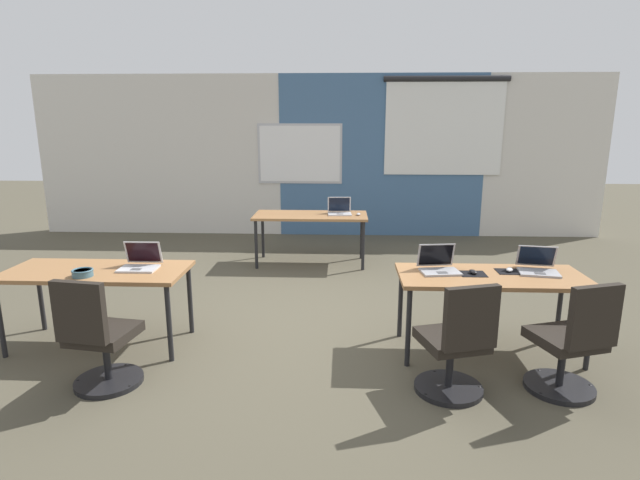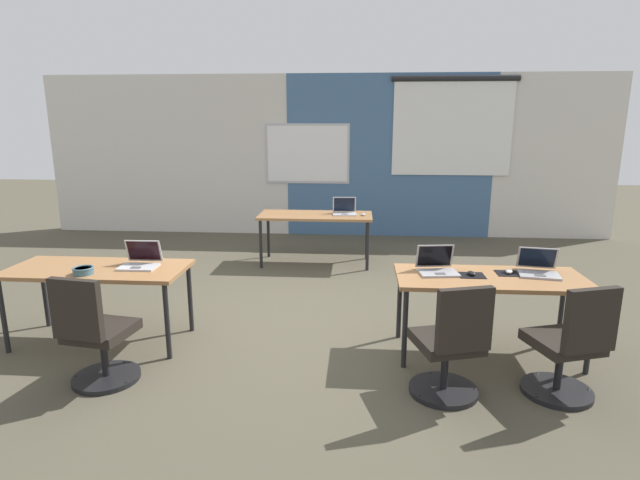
# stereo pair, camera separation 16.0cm
# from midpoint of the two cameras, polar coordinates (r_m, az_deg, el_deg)

# --- Properties ---
(ground_plane) EXTENTS (24.00, 24.00, 0.00)m
(ground_plane) POSITION_cam_midpoint_polar(r_m,az_deg,el_deg) (5.27, -1.70, -9.21)
(ground_plane) COLOR #4C4738
(back_wall_assembly) EXTENTS (10.00, 0.27, 2.80)m
(back_wall_assembly) POSITION_cam_midpoint_polar(r_m,az_deg,el_deg) (9.06, 1.42, 9.49)
(back_wall_assembly) COLOR silver
(back_wall_assembly) RESTS_ON ground
(desk_near_left) EXTENTS (1.60, 0.70, 0.72)m
(desk_near_left) POSITION_cam_midpoint_polar(r_m,az_deg,el_deg) (5.00, -22.95, -3.53)
(desk_near_left) COLOR olive
(desk_near_left) RESTS_ON ground
(desk_near_right) EXTENTS (1.60, 0.70, 0.72)m
(desk_near_right) POSITION_cam_midpoint_polar(r_m,az_deg,el_deg) (4.61, 19.62, -4.61)
(desk_near_right) COLOR olive
(desk_near_right) RESTS_ON ground
(desk_far_center) EXTENTS (1.60, 0.70, 0.72)m
(desk_far_center) POSITION_cam_midpoint_polar(r_m,az_deg,el_deg) (7.19, 0.13, 2.44)
(desk_far_center) COLOR olive
(desk_far_center) RESTS_ON ground
(laptop_near_right_end) EXTENTS (0.38, 0.37, 0.22)m
(laptop_near_right_end) POSITION_cam_midpoint_polar(r_m,az_deg,el_deg) (4.81, 24.31, -2.98)
(laptop_near_right_end) COLOR #9E9EA3
(laptop_near_right_end) RESTS_ON desk_near_right
(mousepad_near_right_end) EXTENTS (0.22, 0.19, 0.00)m
(mousepad_near_right_end) POSITION_cam_midpoint_polar(r_m,az_deg,el_deg) (4.73, 21.48, -3.53)
(mousepad_near_right_end) COLOR black
(mousepad_near_right_end) RESTS_ON desk_near_right
(mouse_near_right_end) EXTENTS (0.09, 0.11, 0.03)m
(mouse_near_right_end) POSITION_cam_midpoint_polar(r_m,az_deg,el_deg) (4.73, 21.49, -3.31)
(mouse_near_right_end) COLOR silver
(mouse_near_right_end) RESTS_ON mousepad_near_right_end
(chair_near_right_end) EXTENTS (0.55, 0.60, 0.92)m
(chair_near_right_end) POSITION_cam_midpoint_polar(r_m,az_deg,el_deg) (4.22, 27.21, -11.14)
(chair_near_right_end) COLOR black
(chair_near_right_end) RESTS_ON ground
(laptop_far_right) EXTENTS (0.35, 0.29, 0.24)m
(laptop_far_right) POSITION_cam_midpoint_polar(r_m,az_deg,el_deg) (7.19, 3.42, 3.32)
(laptop_far_right) COLOR #B7B7BC
(laptop_far_right) RESTS_ON desk_far_center
(mouse_far_right) EXTENTS (0.07, 0.11, 0.03)m
(mouse_far_right) POSITION_cam_midpoint_polar(r_m,az_deg,el_deg) (7.11, 5.56, 2.89)
(mouse_far_right) COLOR #B2B2B7
(mouse_far_right) RESTS_ON desk_far_center
(laptop_near_right_inner) EXTENTS (0.37, 0.33, 0.23)m
(laptop_near_right_inner) POSITION_cam_midpoint_polar(r_m,az_deg,el_deg) (4.57, 14.07, -2.97)
(laptop_near_right_inner) COLOR #9E9EA3
(laptop_near_right_inner) RESTS_ON desk_near_right
(mousepad_near_right_inner) EXTENTS (0.22, 0.19, 0.00)m
(mousepad_near_right_inner) POSITION_cam_midpoint_polar(r_m,az_deg,el_deg) (4.57, 17.70, -3.83)
(mousepad_near_right_inner) COLOR black
(mousepad_near_right_inner) RESTS_ON desk_near_right
(mouse_near_right_inner) EXTENTS (0.08, 0.11, 0.03)m
(mouse_near_right_inner) POSITION_cam_midpoint_polar(r_m,az_deg,el_deg) (4.56, 17.72, -3.60)
(mouse_near_right_inner) COLOR black
(mouse_near_right_inner) RESTS_ON mousepad_near_right_inner
(chair_near_right_inner) EXTENTS (0.55, 0.60, 0.92)m
(chair_near_right_inner) POSITION_cam_midpoint_polar(r_m,az_deg,el_deg) (3.92, 15.64, -11.98)
(chair_near_right_inner) COLOR black
(chair_near_right_inner) RESTS_ON ground
(laptop_near_left_inner) EXTENTS (0.33, 0.30, 0.23)m
(laptop_near_left_inner) POSITION_cam_midpoint_polar(r_m,az_deg,el_deg) (4.87, -18.75, -2.28)
(laptop_near_left_inner) COLOR #B7B7BC
(laptop_near_left_inner) RESTS_ON desk_near_left
(chair_near_left_inner) EXTENTS (0.52, 0.57, 0.92)m
(chair_near_left_inner) POSITION_cam_midpoint_polar(r_m,az_deg,el_deg) (4.29, -22.93, -10.32)
(chair_near_left_inner) COLOR black
(chair_near_left_inner) RESTS_ON ground
(snack_bowl) EXTENTS (0.18, 0.18, 0.06)m
(snack_bowl) POSITION_cam_midpoint_polar(r_m,az_deg,el_deg) (4.81, -24.31, -3.13)
(snack_bowl) COLOR #3D6070
(snack_bowl) RESTS_ON desk_near_left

